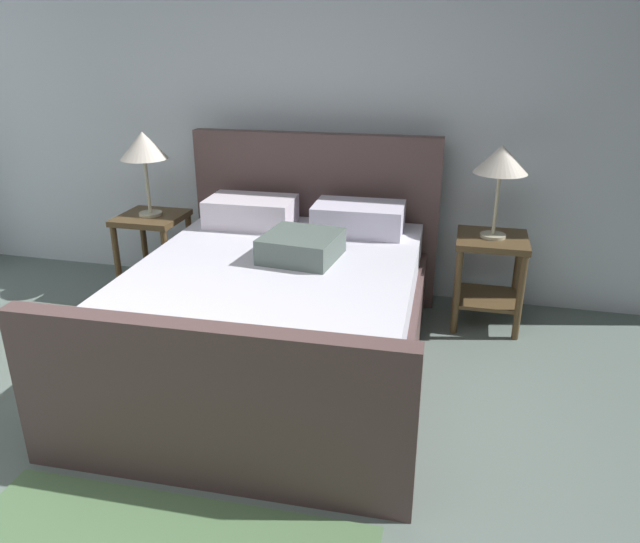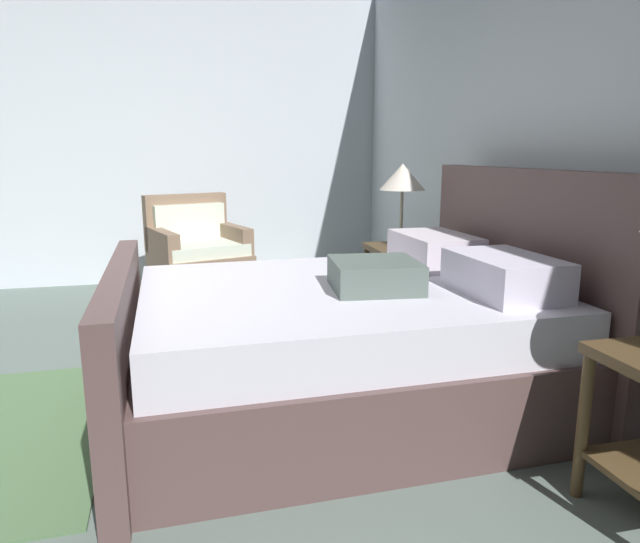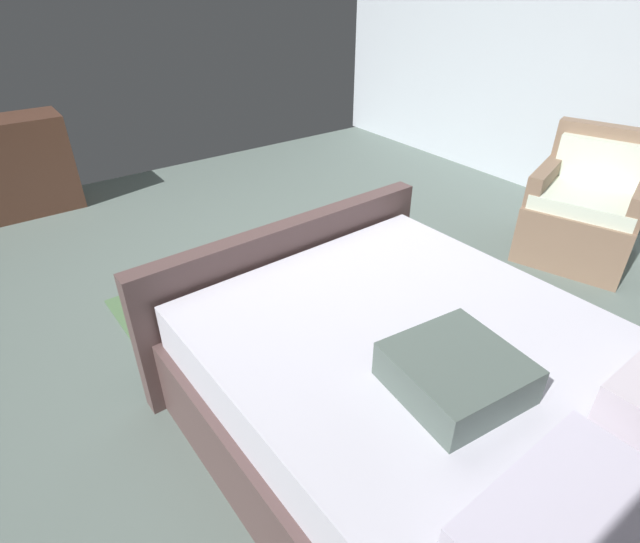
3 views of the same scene
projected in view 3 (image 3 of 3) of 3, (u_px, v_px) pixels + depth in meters
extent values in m
cube|color=slate|center=(271.00, 294.00, 3.28)|extent=(5.97, 5.45, 0.02)
cube|color=silver|center=(580.00, 24.00, 4.03)|extent=(0.12, 5.57, 2.88)
cube|color=brown|center=(429.00, 427.00, 2.08)|extent=(1.64, 1.98, 0.40)
cube|color=brown|center=(290.00, 286.00, 2.67)|extent=(1.70, 0.15, 0.76)
cube|color=silver|center=(438.00, 373.00, 1.91)|extent=(1.55, 1.92, 0.22)
cube|color=silver|center=(574.00, 539.00, 1.16)|extent=(0.57, 0.38, 0.18)
cube|color=#54625B|center=(455.00, 373.00, 1.66)|extent=(0.44, 0.44, 0.14)
cube|color=#856852|center=(578.00, 230.00, 3.59)|extent=(0.91, 0.91, 0.42)
cube|color=silver|center=(589.00, 197.00, 3.46)|extent=(0.83, 0.83, 0.10)
cube|color=#856852|center=(605.00, 159.00, 3.57)|extent=(0.34, 0.72, 0.48)
cube|color=silver|center=(602.00, 166.00, 3.52)|extent=(0.28, 0.61, 0.36)
cube|color=#856852|center=(545.00, 180.00, 3.58)|extent=(0.65, 0.30, 0.22)
cube|color=#51734A|center=(248.00, 292.00, 3.27)|extent=(1.61, 1.00, 0.01)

